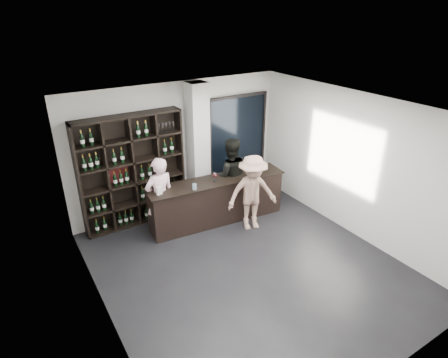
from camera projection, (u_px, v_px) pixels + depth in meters
floor at (248, 266)px, 6.84m from camera, size 5.00×5.50×0.01m
wine_shelf at (133, 172)px, 7.75m from camera, size 2.20×0.35×2.40m
structural_column at (198, 148)px, 8.29m from camera, size 0.40×0.40×2.90m
glass_panel at (238, 138)px, 9.06m from camera, size 1.60×0.08×2.10m
tasting_counter at (217, 200)px, 8.08m from camera, size 3.02×0.63×0.99m
taster_pink at (160, 197)px, 7.49m from camera, size 0.64×0.45×1.69m
taster_black at (230, 177)px, 8.27m from camera, size 1.06×0.96×1.77m
customer at (252, 193)px, 7.69m from camera, size 1.18×0.86×1.64m
wine_glass at (215, 176)px, 7.76m from camera, size 0.10×0.10×0.23m
spit_cup at (194, 187)px, 7.44m from camera, size 0.11×0.11×0.12m
napkin_stack at (251, 171)px, 8.26m from camera, size 0.17×0.17×0.02m
card_stand at (159, 191)px, 7.24m from camera, size 0.12×0.08×0.17m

